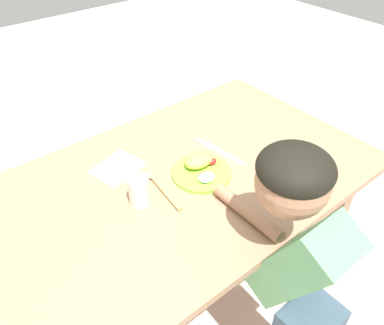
{
  "coord_description": "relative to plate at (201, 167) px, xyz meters",
  "views": [
    {
      "loc": [
        -0.53,
        -0.78,
        1.51
      ],
      "look_at": [
        0.12,
        0.02,
        0.7
      ],
      "focal_mm": 35.9,
      "sensor_mm": 36.0,
      "label": 1
    }
  ],
  "objects": [
    {
      "name": "ground_plane",
      "position": [
        -0.12,
        0.02,
        -0.69
      ],
      "size": [
        8.0,
        8.0,
        0.0
      ],
      "primitive_type": "plane",
      "color": "beige"
    },
    {
      "name": "dining_table",
      "position": [
        -0.12,
        0.02,
        -0.11
      ],
      "size": [
        1.44,
        0.81,
        0.68
      ],
      "color": "#987456",
      "rests_on": "ground_plane"
    },
    {
      "name": "plate",
      "position": [
        0.0,
        0.0,
        0.0
      ],
      "size": [
        0.2,
        0.2,
        0.06
      ],
      "color": "#87D13D",
      "rests_on": "dining_table"
    },
    {
      "name": "fork",
      "position": [
        0.13,
        0.04,
        -0.02
      ],
      "size": [
        0.05,
        0.23,
        0.01
      ],
      "rotation": [
        0.0,
        0.0,
        1.7
      ],
      "color": "silver",
      "rests_on": "dining_table"
    },
    {
      "name": "spoon",
      "position": [
        -0.15,
        0.04,
        -0.01
      ],
      "size": [
        0.05,
        0.23,
        0.02
      ],
      "rotation": [
        0.0,
        0.0,
        1.45
      ],
      "color": "tan",
      "rests_on": "dining_table"
    },
    {
      "name": "drinking_cup",
      "position": [
        -0.24,
        0.0,
        0.03
      ],
      "size": [
        0.06,
        0.06,
        0.1
      ],
      "primitive_type": "cylinder",
      "color": "silver",
      "rests_on": "dining_table"
    },
    {
      "name": "person",
      "position": [
        -0.03,
        -0.45,
        -0.11
      ],
      "size": [
        0.19,
        0.47,
        0.99
      ],
      "color": "#374B5B",
      "rests_on": "ground_plane"
    },
    {
      "name": "napkin",
      "position": [
        -0.21,
        0.2,
        -0.02
      ],
      "size": [
        0.18,
        0.16,
        0.0
      ],
      "primitive_type": "cube",
      "rotation": [
        0.0,
        0.0,
        0.26
      ],
      "color": "white",
      "rests_on": "dining_table"
    }
  ]
}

